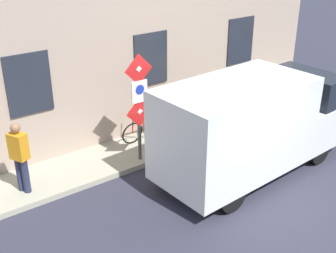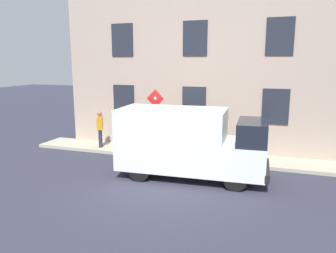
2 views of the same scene
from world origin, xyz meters
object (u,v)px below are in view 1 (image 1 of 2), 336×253
bicycle_red (148,127)px  pedestrian (20,155)px  sign_post_stacked (139,99)px  delivery_van (251,124)px  bicycle_black (169,121)px  bicycle_purple (189,114)px

bicycle_red → pedestrian: bearing=7.3°
sign_post_stacked → delivery_van: 2.81m
bicycle_black → bicycle_red: 0.76m
sign_post_stacked → delivery_van: (-1.91, -1.99, -0.53)m
sign_post_stacked → pedestrian: size_ratio=1.59×
bicycle_purple → bicycle_black: (0.00, 0.76, 0.00)m
bicycle_purple → bicycle_black: same height
delivery_van → bicycle_red: (2.81, 1.16, -0.82)m
sign_post_stacked → bicycle_purple: (0.91, -2.34, -1.35)m
bicycle_black → pedestrian: (-0.53, 4.55, 0.56)m
bicycle_black → bicycle_red: same height
bicycle_red → pedestrian: 3.88m
bicycle_black → bicycle_red: size_ratio=1.00×
bicycle_black → pedestrian: 4.62m
delivery_van → bicycle_black: 2.96m
bicycle_purple → bicycle_red: 1.51m
sign_post_stacked → pedestrian: (0.38, 2.97, -0.79)m
bicycle_purple → delivery_van: bearing=76.8°
delivery_van → bicycle_purple: delivery_van is taller
delivery_van → pedestrian: 5.47m
bicycle_purple → pedestrian: 5.37m
sign_post_stacked → pedestrian: sign_post_stacked is taller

